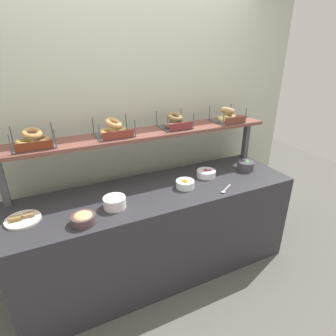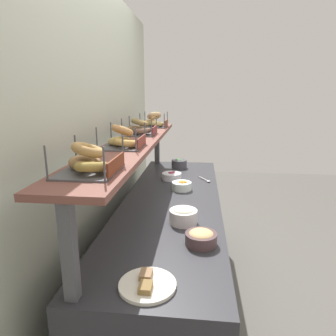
{
  "view_description": "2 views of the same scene",
  "coord_description": "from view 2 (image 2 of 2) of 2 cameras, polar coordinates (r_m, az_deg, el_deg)",
  "views": [
    {
      "loc": [
        -0.83,
        -1.88,
        1.95
      ],
      "look_at": [
        0.11,
        0.05,
        1.01
      ],
      "focal_mm": 29.55,
      "sensor_mm": 36.0,
      "label": 1
    },
    {
      "loc": [
        -2.07,
        -0.2,
        1.62
      ],
      "look_at": [
        0.16,
        0.04,
        1.04
      ],
      "focal_mm": 31.92,
      "sensor_mm": 36.0,
      "label": 2
    }
  ],
  "objects": [
    {
      "name": "upper_shelf",
      "position": [
        2.15,
        -6.47,
        4.85
      ],
      "size": [
        2.34,
        0.32,
        0.03
      ],
      "primitive_type": "cube",
      "color": "brown",
      "rests_on": "shelf_riser_left"
    },
    {
      "name": "shelf_riser_right",
      "position": [
        3.28,
        -2.1,
        4.43
      ],
      "size": [
        0.05,
        0.05,
        0.4
      ],
      "primitive_type": "cube",
      "color": "#4C4C51",
      "rests_on": "deli_counter"
    },
    {
      "name": "bagel_basket_everything",
      "position": [
        1.32,
        -14.82,
        1.15
      ],
      "size": [
        0.29,
        0.26,
        0.14
      ],
      "color": "#4C4C51",
      "rests_on": "upper_shelf"
    },
    {
      "name": "bowl_fruit_salad",
      "position": [
        2.4,
        2.66,
        -3.35
      ],
      "size": [
        0.16,
        0.16,
        0.08
      ],
      "color": "white",
      "rests_on": "deli_counter"
    },
    {
      "name": "bagel_basket_plain",
      "position": [
        2.96,
        -2.6,
        8.82
      ],
      "size": [
        0.29,
        0.27,
        0.15
      ],
      "color": "#4C4C51",
      "rests_on": "upper_shelf"
    },
    {
      "name": "bowl_beet_salad",
      "position": [
        2.68,
        0.71,
        -1.52
      ],
      "size": [
        0.17,
        0.17,
        0.07
      ],
      "color": "white",
      "rests_on": "deli_counter"
    },
    {
      "name": "back_wall",
      "position": [
        2.24,
        -13.45,
        3.24
      ],
      "size": [
        3.58,
        0.06,
        2.4
      ],
      "primitive_type": "cube",
      "color": "#B7BFAA",
      "rests_on": "ground_plane"
    },
    {
      "name": "bowl_veggie_mix",
      "position": [
        3.09,
        2.14,
        0.86
      ],
      "size": [
        0.16,
        0.16,
        0.09
      ],
      "color": "#48464F",
      "rests_on": "deli_counter"
    },
    {
      "name": "bowl_cream_cheese",
      "position": [
        1.81,
        2.96,
        -8.94
      ],
      "size": [
        0.17,
        0.17,
        0.11
      ],
      "color": "white",
      "rests_on": "deli_counter"
    },
    {
      "name": "ground_plane",
      "position": [
        2.63,
        0.64,
        -23.51
      ],
      "size": [
        8.0,
        8.0,
        0.0
      ],
      "primitive_type": "plane",
      "color": "#595651"
    },
    {
      "name": "shelf_riser_left",
      "position": [
        1.19,
        -18.33,
        -14.87
      ],
      "size": [
        0.05,
        0.05,
        0.4
      ],
      "primitive_type": "cube",
      "color": "#4C4C51",
      "rests_on": "deli_counter"
    },
    {
      "name": "serving_spoon_near_plate",
      "position": [
        2.67,
        7.27,
        -2.3
      ],
      "size": [
        0.16,
        0.1,
        0.01
      ],
      "color": "#B7B7BC",
      "rests_on": "deli_counter"
    },
    {
      "name": "bowl_hummus",
      "position": [
        1.59,
        6.33,
        -13.03
      ],
      "size": [
        0.17,
        0.17,
        0.08
      ],
      "color": "#533C3E",
      "rests_on": "deli_counter"
    },
    {
      "name": "bagel_basket_poppy",
      "position": [
        2.42,
        -5.33,
        7.48
      ],
      "size": [
        0.28,
        0.25,
        0.14
      ],
      "color": "#4C4C51",
      "rests_on": "upper_shelf"
    },
    {
      "name": "deli_counter",
      "position": [
        2.4,
        0.67,
        -15.47
      ],
      "size": [
        2.38,
        0.7,
        0.85
      ],
      "primitive_type": "cube",
      "color": "#2D2D33",
      "rests_on": "ground_plane"
    },
    {
      "name": "bagel_basket_sesame",
      "position": [
        1.88,
        -8.58,
        5.37
      ],
      "size": [
        0.3,
        0.26,
        0.15
      ],
      "color": "#4C4C51",
      "rests_on": "upper_shelf"
    },
    {
      "name": "serving_plate_white",
      "position": [
        1.3,
        -4.15,
        -21.24
      ],
      "size": [
        0.24,
        0.24,
        0.04
      ],
      "color": "white",
      "rests_on": "deli_counter"
    }
  ]
}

